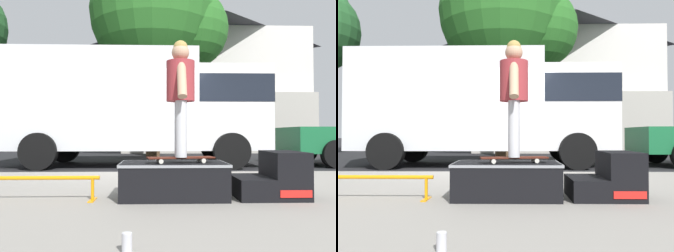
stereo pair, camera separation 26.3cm
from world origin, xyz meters
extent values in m
plane|color=black|center=(0.00, 0.00, 0.00)|extent=(140.00, 140.00, 0.00)
cube|color=gray|center=(0.00, -3.00, 0.06)|extent=(50.00, 5.00, 0.12)
cube|color=black|center=(0.11, -3.30, 0.33)|extent=(1.21, 0.75, 0.41)
cube|color=gray|center=(0.11, -3.30, 0.52)|extent=(1.23, 0.77, 0.03)
cube|color=black|center=(1.02, -3.30, 0.24)|extent=(0.40, 0.71, 0.24)
cube|color=black|center=(1.42, -3.30, 0.39)|extent=(0.40, 0.71, 0.54)
cube|color=red|center=(1.42, -3.66, 0.22)|extent=(0.35, 0.01, 0.08)
cylinder|color=orange|center=(-1.48, -3.44, 0.37)|extent=(1.51, 0.04, 0.04)
cylinder|color=orange|center=(-0.81, -3.44, 0.25)|extent=(0.04, 0.04, 0.25)
cube|color=orange|center=(-0.81, -3.44, 0.13)|extent=(0.06, 0.28, 0.01)
cube|color=#4C1E14|center=(0.19, -3.35, 0.59)|extent=(0.80, 0.34, 0.02)
cylinder|color=silver|center=(0.42, -3.21, 0.56)|extent=(0.06, 0.04, 0.05)
cylinder|color=silver|center=(0.45, -3.39, 0.56)|extent=(0.06, 0.04, 0.05)
cylinder|color=silver|center=(-0.07, -3.30, 0.56)|extent=(0.06, 0.04, 0.05)
cylinder|color=silver|center=(-0.04, -3.48, 0.56)|extent=(0.06, 0.04, 0.05)
cylinder|color=silver|center=(0.19, -3.26, 0.92)|extent=(0.13, 0.13, 0.65)
cylinder|color=silver|center=(0.19, -3.43, 0.92)|extent=(0.13, 0.13, 0.65)
cylinder|color=#A53338|center=(0.19, -3.35, 1.48)|extent=(0.33, 0.33, 0.47)
cylinder|color=tan|center=(0.19, -3.14, 1.47)|extent=(0.10, 0.29, 0.45)
cylinder|color=tan|center=(0.19, -3.55, 1.47)|extent=(0.10, 0.29, 0.45)
sphere|color=tan|center=(0.19, -3.35, 1.82)|extent=(0.21, 0.21, 0.21)
sphere|color=tan|center=(0.19, -3.35, 1.88)|extent=(0.17, 0.17, 0.17)
cylinder|color=silver|center=(-0.28, -5.16, 0.18)|extent=(0.07, 0.07, 0.12)
cylinder|color=silver|center=(-0.28, -5.16, 0.24)|extent=(0.06, 0.06, 0.00)
cube|color=silver|center=(-1.54, 2.20, 1.75)|extent=(5.00, 2.35, 2.60)
cube|color=white|center=(1.91, 2.20, 1.55)|extent=(1.90, 2.16, 2.20)
cube|color=black|center=(1.91, 2.20, 2.03)|extent=(1.92, 2.19, 0.70)
cylinder|color=black|center=(1.75, 3.38, 0.45)|extent=(0.90, 0.28, 0.90)
cylinder|color=black|center=(1.75, 1.03, 0.45)|extent=(0.90, 0.28, 0.90)
cylinder|color=black|center=(-2.94, 3.38, 0.45)|extent=(0.90, 0.28, 0.90)
cylinder|color=black|center=(-2.94, 1.03, 0.45)|extent=(0.90, 0.28, 0.90)
cylinder|color=black|center=(4.47, 3.09, 0.36)|extent=(0.72, 0.24, 0.72)
cylinder|color=brown|center=(-0.24, 6.20, 2.03)|extent=(0.56, 0.56, 4.05)
sphere|color=#286623|center=(-0.24, 6.20, 5.68)|extent=(5.00, 5.00, 5.00)
sphere|color=#286623|center=(1.13, 6.20, 5.05)|extent=(3.25, 3.25, 3.25)
cube|color=silver|center=(2.81, 12.28, 3.00)|extent=(9.00, 7.50, 6.00)
cube|color=#B2ADA3|center=(2.81, 8.28, 1.40)|extent=(9.00, 0.50, 2.80)
pyramid|color=#38383F|center=(2.81, 12.28, 7.20)|extent=(9.54, 7.95, 2.40)
camera|label=1|loc=(-0.09, -7.32, 0.86)|focal=36.64mm
camera|label=2|loc=(0.17, -7.33, 0.86)|focal=36.64mm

